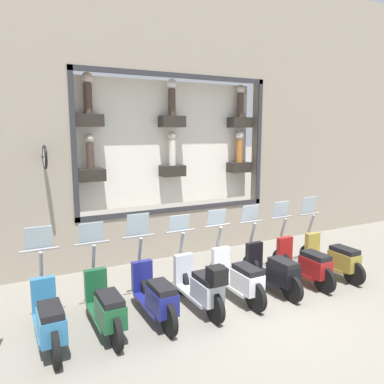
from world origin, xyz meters
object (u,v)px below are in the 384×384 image
scooter_silver_4 (201,285)px  scooter_green_6 (106,306)px  scooter_red_1 (305,263)px  scooter_navy_5 (155,295)px  scooter_teal_7 (49,318)px  scooter_olive_0 (334,257)px  scooter_black_2 (273,270)px  scooter_white_3 (238,277)px

scooter_silver_4 → scooter_green_6: 1.69m
scooter_red_1 → scooter_navy_5: size_ratio=1.00×
scooter_silver_4 → scooter_teal_7: (0.06, 2.53, -0.03)m
scooter_navy_5 → scooter_silver_4: bearing=-94.3°
scooter_olive_0 → scooter_navy_5: size_ratio=1.00×
scooter_black_2 → scooter_olive_0: bearing=-90.0°
scooter_navy_5 → scooter_green_6: (-0.00, 0.84, -0.01)m
scooter_red_1 → scooter_green_6: (0.00, 4.22, 0.00)m
scooter_red_1 → scooter_green_6: size_ratio=1.00×
scooter_black_2 → scooter_silver_4: 1.69m
scooter_olive_0 → scooter_teal_7: (0.00, 5.91, 0.01)m
scooter_red_1 → scooter_black_2: 0.84m
scooter_navy_5 → scooter_teal_7: 1.69m
scooter_olive_0 → scooter_silver_4: 3.38m
scooter_white_3 → scooter_navy_5: size_ratio=1.00×
scooter_black_2 → scooter_green_6: scooter_green_6 is taller
scooter_silver_4 → scooter_green_6: (0.06, 1.69, -0.04)m
scooter_olive_0 → scooter_red_1: scooter_olive_0 is taller
scooter_silver_4 → scooter_teal_7: scooter_teal_7 is taller
scooter_black_2 → scooter_navy_5: size_ratio=1.00×
scooter_olive_0 → scooter_red_1: bearing=89.9°
scooter_teal_7 → scooter_white_3: bearing=-90.0°
scooter_black_2 → scooter_silver_4: (-0.06, 1.69, 0.04)m
scooter_silver_4 → scooter_green_6: size_ratio=1.00×
scooter_black_2 → scooter_navy_5: scooter_navy_5 is taller
scooter_black_2 → scooter_white_3: scooter_black_2 is taller
scooter_red_1 → scooter_white_3: bearing=90.0°
scooter_black_2 → scooter_navy_5: bearing=89.9°
scooter_red_1 → scooter_white_3: 1.69m
scooter_navy_5 → scooter_white_3: bearing=-90.1°
scooter_green_6 → scooter_white_3: bearing=-90.0°
scooter_green_6 → scooter_teal_7: bearing=89.9°
scooter_red_1 → scooter_silver_4: scooter_red_1 is taller
scooter_navy_5 → scooter_red_1: bearing=-90.1°
scooter_red_1 → scooter_black_2: (-0.00, 0.84, -0.00)m
scooter_red_1 → scooter_black_2: scooter_red_1 is taller
scooter_silver_4 → scooter_teal_7: bearing=88.6°
scooter_teal_7 → scooter_green_6: bearing=-90.1°
scooter_red_1 → scooter_navy_5: bearing=89.9°
scooter_teal_7 → scooter_silver_4: bearing=-91.4°
scooter_white_3 → scooter_green_6: scooter_green_6 is taller
scooter_red_1 → scooter_olive_0: bearing=-90.1°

